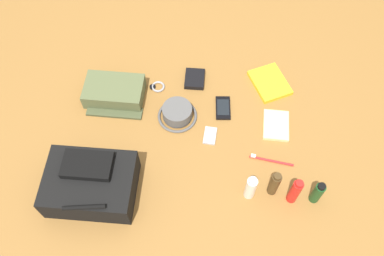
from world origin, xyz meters
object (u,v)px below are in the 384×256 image
(toothpaste_tube, at_px, (251,188))
(toothbrush, at_px, (269,160))
(backpack, at_px, (91,183))
(notepad, at_px, (276,125))
(sunscreen_spray, at_px, (295,191))
(wristwatch, at_px, (157,87))
(cologne_bottle, at_px, (274,184))
(bucket_hat, at_px, (177,113))
(media_player, at_px, (210,136))
(cell_phone, at_px, (223,108))
(shampoo_bottle, at_px, (317,193))
(paperback_novel, at_px, (270,83))
(toiletry_pouch, at_px, (114,92))
(wallet, at_px, (195,79))

(toothpaste_tube, xyz_separation_m, toothbrush, (-0.10, -0.14, -0.06))
(backpack, distance_m, notepad, 0.82)
(sunscreen_spray, bearing_deg, wristwatch, -47.61)
(cologne_bottle, height_order, toothbrush, cologne_bottle)
(bucket_hat, relative_size, cologne_bottle, 1.20)
(sunscreen_spray, distance_m, media_player, 0.43)
(backpack, bearing_deg, cell_phone, -146.74)
(cell_phone, xyz_separation_m, notepad, (-0.22, 0.10, 0.00))
(toothpaste_tube, distance_m, media_player, 0.31)
(shampoo_bottle, xyz_separation_m, paperback_novel, (0.09, -0.57, -0.05))
(shampoo_bottle, xyz_separation_m, notepad, (0.10, -0.34, -0.06))
(shampoo_bottle, xyz_separation_m, sunscreen_spray, (0.09, -0.00, 0.01))
(backpack, xyz_separation_m, media_player, (-0.48, -0.22, -0.06))
(bucket_hat, bearing_deg, shampoo_bottle, 141.76)
(backpack, xyz_separation_m, toiletry_pouch, (-0.07, -0.45, -0.03))
(media_player, xyz_separation_m, notepad, (-0.29, -0.03, 0.00))
(bucket_hat, distance_m, wallet, 0.22)
(sunscreen_spray, xyz_separation_m, wallet, (0.35, -0.61, -0.06))
(toothbrush, bearing_deg, paperback_novel, -98.95)
(sunscreen_spray, relative_size, notepad, 1.06)
(toiletry_pouch, distance_m, notepad, 0.74)
(shampoo_bottle, distance_m, cell_phone, 0.55)
(toothpaste_tube, distance_m, cell_phone, 0.42)
(shampoo_bottle, relative_size, wristwatch, 1.87)
(toiletry_pouch, bearing_deg, toothpaste_tube, 137.54)
(wristwatch, bearing_deg, paperback_novel, 178.93)
(backpack, distance_m, media_player, 0.54)
(toothpaste_tube, relative_size, media_player, 1.56)
(shampoo_bottle, relative_size, wallet, 1.20)
(bucket_hat, height_order, sunscreen_spray, sunscreen_spray)
(media_player, xyz_separation_m, wallet, (0.05, -0.30, 0.01))
(backpack, relative_size, media_player, 3.99)
(shampoo_bottle, bearing_deg, toothbrush, -49.05)
(media_player, bearing_deg, toiletry_pouch, -28.84)
(notepad, bearing_deg, wallet, -28.76)
(toothbrush, bearing_deg, wallet, -56.70)
(toiletry_pouch, xyz_separation_m, toothbrush, (-0.65, 0.36, -0.03))
(backpack, distance_m, toiletry_pouch, 0.46)
(sunscreen_spray, bearing_deg, toiletry_pouch, -36.54)
(toothpaste_tube, distance_m, toothbrush, 0.19)
(toiletry_pouch, relative_size, cell_phone, 2.27)
(paperback_novel, distance_m, toothbrush, 0.40)
(toiletry_pouch, relative_size, paperback_novel, 1.27)
(cologne_bottle, bearing_deg, wallet, -64.02)
(media_player, bearing_deg, cologne_bottle, 130.77)
(shampoo_bottle, relative_size, sunscreen_spray, 0.83)
(bucket_hat, distance_m, shampoo_bottle, 0.67)
(toiletry_pouch, height_order, paperback_novel, toiletry_pouch)
(notepad, bearing_deg, toiletry_pouch, -5.84)
(backpack, xyz_separation_m, wristwatch, (-0.26, -0.50, -0.06))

